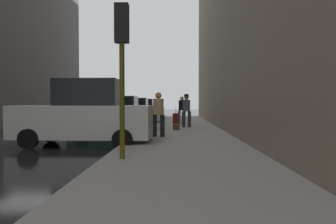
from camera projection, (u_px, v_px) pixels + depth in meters
The scene contains 13 objects.
ground_plane at pixel (30, 140), 12.91m from camera, with size 120.00×120.00×0.00m, color black.
sidewalk at pixel (182, 138), 12.75m from camera, with size 4.00×40.00×0.15m, color gray.
parked_white_van at pixel (85, 115), 11.16m from camera, with size 4.62×2.10×2.25m.
parked_dark_green_sedan at pixel (115, 115), 16.53m from camera, with size 4.23×2.12×1.79m.
parked_silver_sedan at pixel (131, 112), 22.62m from camera, with size 4.23×2.12×1.79m.
parked_gray_coupe at pixel (140, 110), 28.25m from camera, with size 4.21×2.07×1.79m.
fire_hydrant at pixel (151, 121), 17.18m from camera, with size 0.42×0.22×0.70m.
traffic_light at pixel (122, 47), 7.59m from camera, with size 0.32×0.32×3.60m.
pedestrian_in_jeans at pixel (182, 108), 20.50m from camera, with size 0.51×0.42×1.71m.
pedestrian_with_beanie at pixel (186, 109), 17.59m from camera, with size 0.51×0.42×1.78m.
pedestrian_in_tan_coat at pixel (158, 112), 12.61m from camera, with size 0.53×0.48×1.71m.
rolling_suitcase at pixel (176, 119), 19.77m from camera, with size 0.40×0.58×1.04m.
duffel_bag at pixel (176, 127), 15.76m from camera, with size 0.32×0.44×0.28m.
Camera 1 is at (5.76, -12.73, 1.46)m, focal length 35.00 mm.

